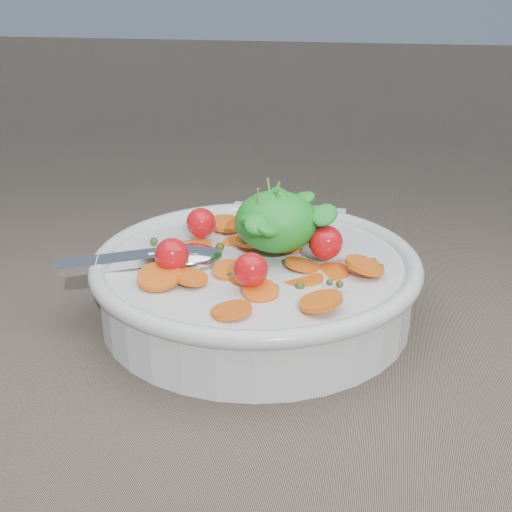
# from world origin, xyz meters

# --- Properties ---
(ground) EXTENTS (6.00, 6.00, 0.00)m
(ground) POSITION_xyz_m (0.00, 0.00, 0.00)
(ground) COLOR #796756
(ground) RESTS_ON ground
(bowl) EXTENTS (0.33, 0.30, 0.13)m
(bowl) POSITION_xyz_m (-0.01, -0.01, 0.04)
(bowl) COLOR silver
(bowl) RESTS_ON ground
(napkin) EXTENTS (0.16, 0.14, 0.01)m
(napkin) POSITION_xyz_m (-0.02, 0.23, 0.00)
(napkin) COLOR white
(napkin) RESTS_ON ground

